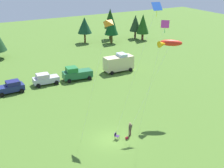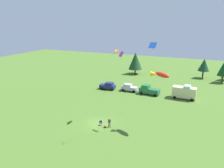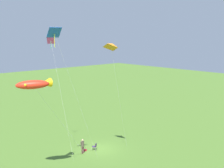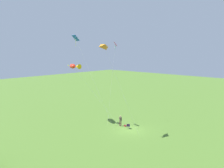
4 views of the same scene
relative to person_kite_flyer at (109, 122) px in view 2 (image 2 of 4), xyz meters
The scene contains 13 objects.
ground_plane 2.61m from the person_kite_flyer, behind, with size 160.00×160.00×0.00m, color #496F28.
person_kite_flyer is the anchor object (origin of this frame).
folding_chair 1.84m from the person_kite_flyer, behind, with size 0.66×0.66×0.82m.
backpack_on_grass 1.19m from the person_kite_flyer, 149.28° to the right, with size 0.32×0.22×0.22m, color #B51D2E.
car_navy_hatch 21.95m from the person_kite_flyer, 115.50° to the left, with size 4.26×2.33×1.89m.
car_silver_compact 20.99m from the person_kite_flyer, 100.08° to the left, with size 4.29×2.39×1.89m.
truck_green_flatbed 20.30m from the person_kite_flyer, 85.05° to the left, with size 5.17×2.80×2.34m.
van_camper_beige 22.89m from the person_kite_flyer, 63.35° to the left, with size 5.46×2.73×3.34m.
treeline_distant 42.23m from the person_kite_flyer, 74.67° to the left, with size 39.82×8.38×7.81m.
kite_large_fish 11.88m from the person_kite_flyer, 23.39° to the left, with size 9.59×4.22×9.98m.
kite_diamond_rainbow 12.11m from the person_kite_flyer, 31.60° to the right, with size 1.26×3.24×13.61m.
kite_delta_orange 12.47m from the person_kite_flyer, 101.59° to the left, with size 5.14×3.08×13.22m.
kite_diamond_blue 14.54m from the person_kite_flyer, 34.28° to the left, with size 7.19×2.48×14.56m.
Camera 2 is at (16.74, -31.81, 18.03)m, focal length 35.00 mm.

